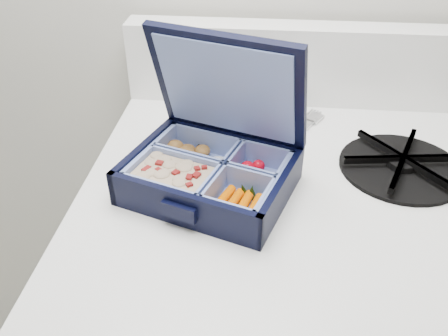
# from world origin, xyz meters

# --- Properties ---
(bento_box) EXTENTS (0.25, 0.22, 0.05)m
(bento_box) POSITION_xyz_m (-0.04, 1.67, 0.89)
(bento_box) COLOR black
(bento_box) RESTS_ON stove
(burner_grate) EXTENTS (0.19, 0.19, 0.03)m
(burner_grate) POSITION_xyz_m (0.22, 1.74, 0.88)
(burner_grate) COLOR black
(burner_grate) RESTS_ON stove
(burner_grate_rear) EXTENTS (0.20, 0.20, 0.02)m
(burner_grate_rear) POSITION_xyz_m (-0.05, 1.79, 0.87)
(burner_grate_rear) COLOR black
(burner_grate_rear) RESTS_ON stove
(fork) EXTENTS (0.12, 0.18, 0.01)m
(fork) POSITION_xyz_m (0.06, 1.80, 0.87)
(fork) COLOR silver
(fork) RESTS_ON stove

